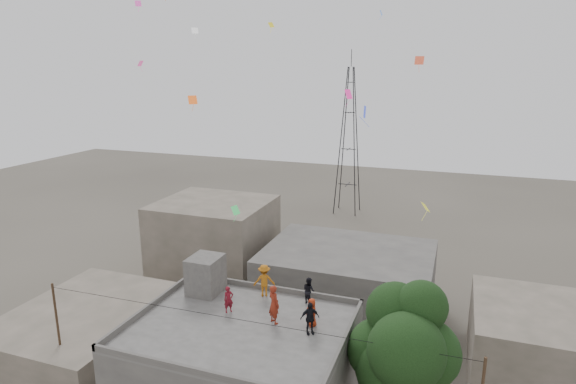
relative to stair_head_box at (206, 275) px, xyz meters
name	(u,v)px	position (x,y,z in m)	size (l,w,h in m)	color
main_building	(241,383)	(3.20, -2.60, -4.05)	(10.00, 8.00, 6.10)	#4B4946
parapet	(240,323)	(3.20, -2.60, -0.85)	(10.00, 8.00, 0.30)	#4B4946
stair_head_box	(206,275)	(0.00, 0.00, 0.00)	(1.60, 1.80, 2.00)	#4B4946
neighbor_west	(89,339)	(-7.80, -0.60, -5.10)	(8.00, 10.00, 4.00)	#5A5447
neighbor_north	(347,282)	(5.20, 11.40, -4.60)	(12.00, 9.00, 5.00)	#4B4946
neighbor_northwest	(215,241)	(-6.80, 13.40, -3.60)	(9.00, 8.00, 7.00)	#5A5447
neighbor_east	(535,345)	(17.20, 7.40, -4.90)	(7.00, 8.00, 4.40)	#5A5447
tree	(402,349)	(10.57, -2.00, -1.00)	(4.90, 4.60, 9.10)	black
transmission_tower	(349,141)	(-0.80, 37.40, 1.97)	(2.97, 2.97, 20.01)	black
person_red_adult	(274,304)	(4.59, -1.76, -0.05)	(0.69, 0.45, 1.89)	maroon
person_orange_child	(312,312)	(6.34, -1.42, -0.33)	(0.66, 0.43, 1.35)	#A22C12
person_dark_child	(309,290)	(5.55, 0.65, -0.30)	(0.68, 0.53, 1.40)	black
person_dark_adult	(310,318)	(6.45, -2.11, -0.24)	(0.89, 0.37, 1.52)	black
person_orange_adult	(264,280)	(3.09, 0.66, -0.13)	(1.12, 0.64, 1.73)	#B26314
person_red_child	(229,300)	(2.13, -1.56, -0.33)	(0.49, 0.32, 1.33)	maroon
kites	(288,80)	(3.09, 4.32, 10.03)	(18.34, 15.80, 11.97)	#FF611A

